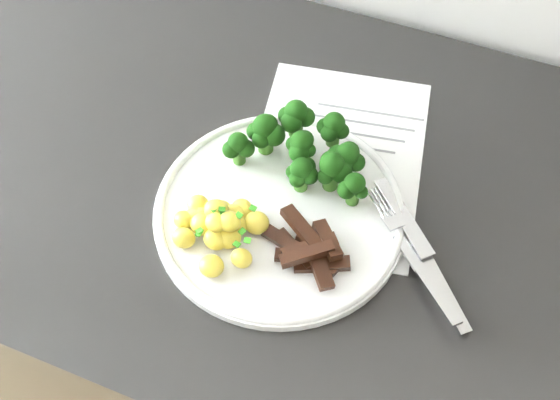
{
  "coord_description": "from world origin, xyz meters",
  "views": [
    {
      "loc": [
        -0.01,
        1.23,
        1.54
      ],
      "look_at": [
        -0.18,
        1.63,
        0.92
      ],
      "focal_mm": 45.44,
      "sensor_mm": 36.0,
      "label": 1
    }
  ],
  "objects_px": {
    "recipe_paper": "(337,158)",
    "potatoes": "(220,224)",
    "fork": "(414,258)",
    "counter": "(309,350)",
    "broccoli": "(307,148)",
    "beef_strips": "(310,250)",
    "knife": "(432,271)",
    "plate": "(280,211)"
  },
  "relations": [
    {
      "from": "beef_strips",
      "to": "knife",
      "type": "height_order",
      "value": "beef_strips"
    },
    {
      "from": "plate",
      "to": "beef_strips",
      "type": "xyz_separation_m",
      "value": [
        0.05,
        -0.04,
        0.01
      ]
    },
    {
      "from": "recipe_paper",
      "to": "potatoes",
      "type": "relative_size",
      "value": 3.06
    },
    {
      "from": "plate",
      "to": "knife",
      "type": "xyz_separation_m",
      "value": [
        0.17,
        -0.01,
        0.0
      ]
    },
    {
      "from": "recipe_paper",
      "to": "broccoli",
      "type": "height_order",
      "value": "broccoli"
    },
    {
      "from": "fork",
      "to": "knife",
      "type": "distance_m",
      "value": 0.02
    },
    {
      "from": "knife",
      "to": "potatoes",
      "type": "bearing_deg",
      "value": -170.23
    },
    {
      "from": "counter",
      "to": "fork",
      "type": "distance_m",
      "value": 0.48
    },
    {
      "from": "plate",
      "to": "potatoes",
      "type": "relative_size",
      "value": 2.76
    },
    {
      "from": "plate",
      "to": "potatoes",
      "type": "bearing_deg",
      "value": -135.41
    },
    {
      "from": "plate",
      "to": "broccoli",
      "type": "relative_size",
      "value": 1.63
    },
    {
      "from": "potatoes",
      "to": "fork",
      "type": "bearing_deg",
      "value": 11.36
    },
    {
      "from": "beef_strips",
      "to": "fork",
      "type": "xyz_separation_m",
      "value": [
        0.1,
        0.03,
        -0.0
      ]
    },
    {
      "from": "recipe_paper",
      "to": "plate",
      "type": "height_order",
      "value": "plate"
    },
    {
      "from": "counter",
      "to": "beef_strips",
      "type": "relative_size",
      "value": 22.92
    },
    {
      "from": "fork",
      "to": "potatoes",
      "type": "bearing_deg",
      "value": -168.64
    },
    {
      "from": "plate",
      "to": "potatoes",
      "type": "distance_m",
      "value": 0.07
    },
    {
      "from": "broccoli",
      "to": "fork",
      "type": "relative_size",
      "value": 1.25
    },
    {
      "from": "plate",
      "to": "knife",
      "type": "height_order",
      "value": "knife"
    },
    {
      "from": "recipe_paper",
      "to": "plate",
      "type": "distance_m",
      "value": 0.1
    },
    {
      "from": "recipe_paper",
      "to": "broccoli",
      "type": "xyz_separation_m",
      "value": [
        -0.03,
        -0.03,
        0.04
      ]
    },
    {
      "from": "beef_strips",
      "to": "knife",
      "type": "xyz_separation_m",
      "value": [
        0.12,
        0.03,
        -0.01
      ]
    },
    {
      "from": "counter",
      "to": "potatoes",
      "type": "relative_size",
      "value": 23.52
    },
    {
      "from": "recipe_paper",
      "to": "potatoes",
      "type": "height_order",
      "value": "potatoes"
    },
    {
      "from": "counter",
      "to": "knife",
      "type": "xyz_separation_m",
      "value": [
        0.14,
        -0.05,
        0.45
      ]
    },
    {
      "from": "fork",
      "to": "recipe_paper",
      "type": "bearing_deg",
      "value": 138.7
    },
    {
      "from": "potatoes",
      "to": "knife",
      "type": "xyz_separation_m",
      "value": [
        0.22,
        0.04,
        -0.01
      ]
    },
    {
      "from": "plate",
      "to": "knife",
      "type": "relative_size",
      "value": 1.8
    },
    {
      "from": "knife",
      "to": "counter",
      "type": "bearing_deg",
      "value": 159.19
    },
    {
      "from": "fork",
      "to": "knife",
      "type": "relative_size",
      "value": 0.88
    },
    {
      "from": "beef_strips",
      "to": "fork",
      "type": "distance_m",
      "value": 0.11
    },
    {
      "from": "counter",
      "to": "potatoes",
      "type": "xyz_separation_m",
      "value": [
        -0.08,
        -0.09,
        0.47
      ]
    },
    {
      "from": "counter",
      "to": "beef_strips",
      "type": "xyz_separation_m",
      "value": [
        0.02,
        -0.08,
        0.47
      ]
    },
    {
      "from": "fork",
      "to": "knife",
      "type": "bearing_deg",
      "value": -5.6
    },
    {
      "from": "counter",
      "to": "plate",
      "type": "xyz_separation_m",
      "value": [
        -0.03,
        -0.04,
        0.45
      ]
    },
    {
      "from": "potatoes",
      "to": "plate",
      "type": "bearing_deg",
      "value": 44.59
    },
    {
      "from": "broccoli",
      "to": "knife",
      "type": "bearing_deg",
      "value": -24.48
    },
    {
      "from": "plate",
      "to": "beef_strips",
      "type": "height_order",
      "value": "beef_strips"
    },
    {
      "from": "recipe_paper",
      "to": "potatoes",
      "type": "distance_m",
      "value": 0.17
    },
    {
      "from": "fork",
      "to": "counter",
      "type": "bearing_deg",
      "value": 156.69
    },
    {
      "from": "knife",
      "to": "plate",
      "type": "bearing_deg",
      "value": 176.77
    },
    {
      "from": "counter",
      "to": "potatoes",
      "type": "height_order",
      "value": "potatoes"
    }
  ]
}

